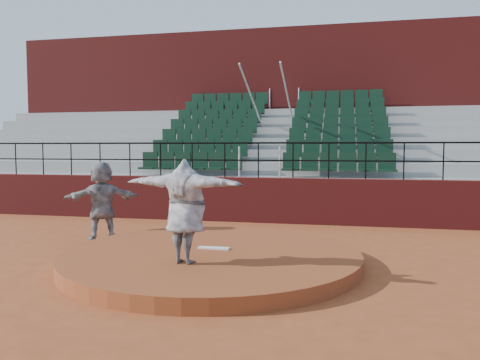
{
  "coord_description": "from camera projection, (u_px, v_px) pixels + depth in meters",
  "views": [
    {
      "loc": [
        2.34,
        -8.29,
        2.17
      ],
      "look_at": [
        0.0,
        2.5,
        1.4
      ],
      "focal_mm": 35.0,
      "sensor_mm": 36.0,
      "label": 1
    }
  ],
  "objects": [
    {
      "name": "ground",
      "position": [
        212.0,
        264.0,
        8.73
      ],
      "size": [
        90.0,
        90.0,
        0.0
      ],
      "primitive_type": "plane",
      "color": "#954521",
      "rests_on": "ground"
    },
    {
      "name": "pitchers_mound",
      "position": [
        212.0,
        257.0,
        8.72
      ],
      "size": [
        5.5,
        5.5,
        0.25
      ],
      "primitive_type": "cylinder",
      "color": "brown",
      "rests_on": "ground"
    },
    {
      "name": "pitching_rubber",
      "position": [
        214.0,
        248.0,
        8.86
      ],
      "size": [
        0.6,
        0.15,
        0.03
      ],
      "primitive_type": "cube",
      "color": "white",
      "rests_on": "pitchers_mound"
    },
    {
      "name": "boundary_wall",
      "position": [
        258.0,
        200.0,
        13.56
      ],
      "size": [
        24.0,
        0.3,
        1.3
      ],
      "primitive_type": "cube",
      "color": "maroon",
      "rests_on": "ground"
    },
    {
      "name": "wall_railing",
      "position": [
        258.0,
        152.0,
        13.46
      ],
      "size": [
        24.04,
        0.05,
        1.03
      ],
      "color": "black",
      "rests_on": "boundary_wall"
    },
    {
      "name": "seating_deck",
      "position": [
        276.0,
        167.0,
        17.06
      ],
      "size": [
        24.0,
        5.97,
        4.63
      ],
      "color": "#969590",
      "rests_on": "ground"
    },
    {
      "name": "press_box_facade",
      "position": [
        288.0,
        116.0,
        20.77
      ],
      "size": [
        24.0,
        3.0,
        7.1
      ],
      "primitive_type": "cube",
      "color": "maroon",
      "rests_on": "ground"
    },
    {
      "name": "pitcher",
      "position": [
        185.0,
        211.0,
        7.74
      ],
      "size": [
        2.2,
        0.94,
        1.73
      ],
      "primitive_type": "imported",
      "rotation": [
        0.0,
        0.0,
        2.97
      ],
      "color": "black",
      "rests_on": "pitchers_mound"
    },
    {
      "name": "fielder",
      "position": [
        102.0,
        200.0,
        10.99
      ],
      "size": [
        1.75,
        1.37,
        1.86
      ],
      "primitive_type": "imported",
      "rotation": [
        0.0,
        0.0,
        3.69
      ],
      "color": "black",
      "rests_on": "ground"
    }
  ]
}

